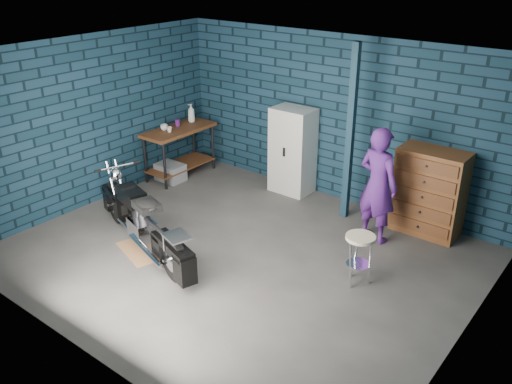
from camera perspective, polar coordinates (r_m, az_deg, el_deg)
ground at (r=7.54m, az=-1.80°, el=-6.66°), size 6.00×6.00×0.00m
room_walls at (r=7.17m, az=0.85°, el=8.33°), size 6.02×5.01×2.71m
support_post at (r=8.18m, az=9.89°, el=5.98°), size 0.10×0.10×2.70m
workbench at (r=10.03m, az=-8.00°, el=4.19°), size 0.60×1.40×0.91m
drip_mat at (r=7.83m, az=-11.51°, el=-5.89°), size 0.94×0.81×0.01m
motorcycle at (r=7.59m, az=-11.82°, el=-2.64°), size 2.36×1.28×1.01m
person at (r=7.77m, az=12.70°, el=0.72°), size 0.68×0.52×1.69m
storage_bin at (r=9.94m, az=-9.00°, el=2.09°), size 0.50×0.36×0.31m
locker at (r=9.20m, az=3.84°, el=4.34°), size 0.69×0.49×1.47m
tool_chest at (r=8.23m, az=17.76°, el=-0.03°), size 0.96×0.54×1.28m
shop_stool at (r=6.92m, az=10.75°, el=-7.00°), size 0.45×0.45×0.67m
cup_a at (r=9.81m, az=-9.64°, el=6.73°), size 0.16×0.16×0.10m
cup_b at (r=9.69m, az=-9.11°, el=6.51°), size 0.13×0.13×0.09m
mug_purple at (r=10.00m, az=-8.27°, el=7.23°), size 0.10×0.10×0.12m
bottle at (r=10.19m, az=-6.83°, el=8.27°), size 0.17×0.17×0.34m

